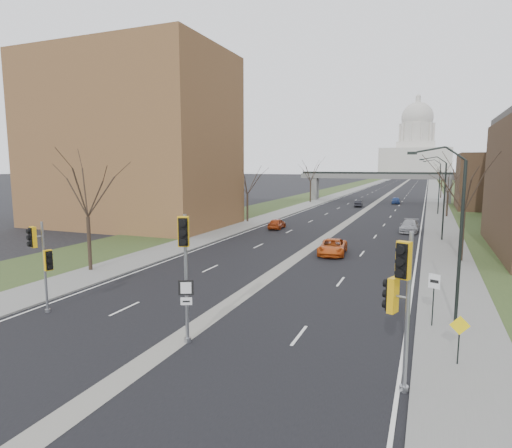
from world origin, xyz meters
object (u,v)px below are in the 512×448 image
Objects in this scene: car_left_far at (359,204)px; car_right_far at (396,200)px; car_left_near at (277,224)px; signal_pole_left at (42,255)px; car_right_mid at (410,226)px; car_right_near at (333,247)px; warning_sign at (459,333)px; signal_pole_median at (185,256)px; speed_limit_sign at (434,290)px; signal_pole_right at (400,289)px.

car_left_far is 0.92× the size of car_right_far.
signal_pole_left is at bearing 84.70° from car_left_near.
car_right_near is at bearing -106.96° from car_right_mid.
car_right_far is at bearing 84.95° from warning_sign.
car_left_near is at bearing 106.18° from signal_pole_left.
warning_sign is at bearing -13.21° from signal_pole_median.
car_right_near is at bearing -95.57° from car_right_far.
car_right_mid reaches higher than car_left_far.
car_right_near is at bearing 104.17° from warning_sign.
car_right_near is (-8.15, 15.41, -1.21)m from speed_limit_sign.
car_right_mid is at bearing -170.73° from car_left_near.
car_right_mid is (5.80, 16.21, 0.03)m from car_right_near.
car_right_near reaches higher than car_left_far.
signal_pole_median is at bearing 14.32° from signal_pole_left.
signal_pole_right is 4.27m from warning_sign.
warning_sign reaches higher than car_right_mid.
signal_pole_right is 1.50× the size of car_left_far.
car_left_near is (-16.65, 35.13, -3.06)m from signal_pole_right.
warning_sign is at bearing -82.03° from car_right_mid.
warning_sign is at bearing 117.09° from car_left_near.
warning_sign is 21.46m from car_right_near.
signal_pole_right reaches higher than car_left_far.
warning_sign is 0.52× the size of car_left_far.
signal_pole_left is 1.28× the size of car_left_near.
car_left_far is 45.81m from car_right_near.
signal_pole_median is at bearing 99.63° from car_left_near.
speed_limit_sign is at bearing 34.72° from signal_pole_left.
car_left_near is 16.06m from car_right_near.
speed_limit_sign reaches higher than warning_sign.
car_right_far is at bearing 114.54° from signal_pole_right.
signal_pole_left reaches higher than car_left_near.
signal_pole_median reaches higher than car_left_near.
car_left_far is (5.12, 32.77, -0.03)m from car_left_near.
car_left_far is at bearing 90.46° from car_right_near.
car_right_mid is at bearing 115.06° from speed_limit_sign.
car_right_near is at bearing 127.81° from signal_pole_right.
warning_sign is (10.97, 2.24, -2.64)m from signal_pole_median.
signal_pole_left reaches higher than car_right_far.
speed_limit_sign is 31.73m from car_right_mid.
warning_sign is 74.83m from car_right_far.
car_left_far is at bearing -102.01° from car_left_near.
signal_pole_median is 12.04m from speed_limit_sign.
signal_pole_right is (8.85, -0.65, -0.32)m from signal_pole_median.
car_right_near is at bearing 92.49° from car_left_far.
speed_limit_sign is 33.41m from car_left_near.
speed_limit_sign is 17.48m from car_right_near.
signal_pole_median is at bearing -179.32° from warning_sign.
speed_limit_sign is 0.68× the size of car_left_far.
speed_limit_sign is 4.16m from warning_sign.
car_left_far is at bearing 122.59° from speed_limit_sign.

